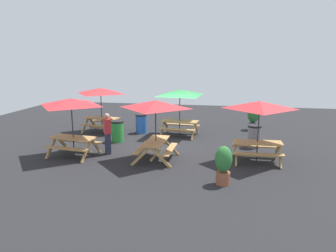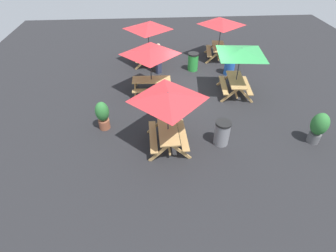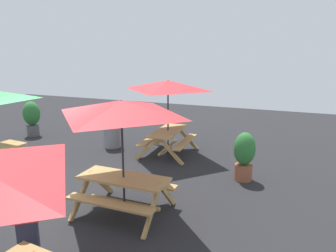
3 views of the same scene
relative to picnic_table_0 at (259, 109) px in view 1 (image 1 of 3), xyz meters
The scene contains 12 objects.
ground_plane 4.48m from the picnic_table_0, 22.51° to the right, with size 24.77×24.77×0.00m, color #232326.
picnic_table_0 is the anchor object (origin of this frame).
picnic_table_1 7.12m from the picnic_table_0, ahead, with size 2.21×2.21×2.34m.
picnic_table_2 4.90m from the picnic_table_0, 45.02° to the right, with size 2.81×2.81×2.34m.
picnic_table_3 3.80m from the picnic_table_0, ahead, with size 2.04×2.04×2.34m.
picnic_table_4 8.36m from the picnic_table_0, 25.08° to the right, with size 2.27×2.27×2.34m.
trash_bin_green 6.55m from the picnic_table_0, 16.52° to the right, with size 0.59×0.59×0.98m.
trash_bin_gray 2.50m from the picnic_table_0, 90.84° to the right, with size 0.59×0.59×0.98m.
trash_bin_blue 6.81m from the picnic_table_0, 34.02° to the right, with size 0.59×0.59×0.98m.
potted_plant_0 5.68m from the picnic_table_0, 92.08° to the right, with size 0.62×0.62×1.30m.
potted_plant_1 3.07m from the picnic_table_0, 64.48° to the left, with size 0.53×0.53×1.23m.
person_standing 5.96m from the picnic_table_0, ahead, with size 0.39×0.42×1.67m.
Camera 1 is at (-2.62, 13.75, 3.92)m, focal length 35.00 mm.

